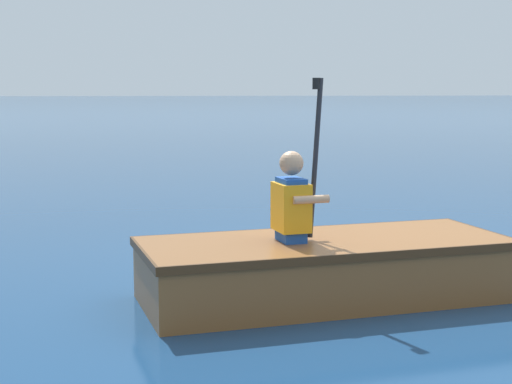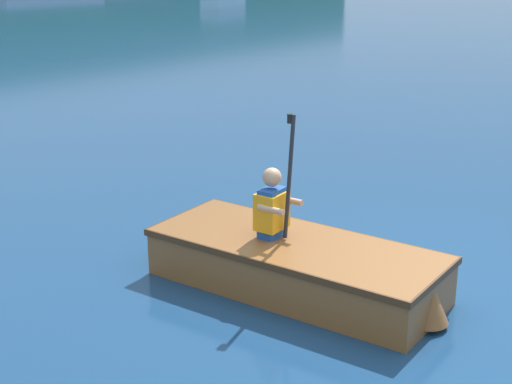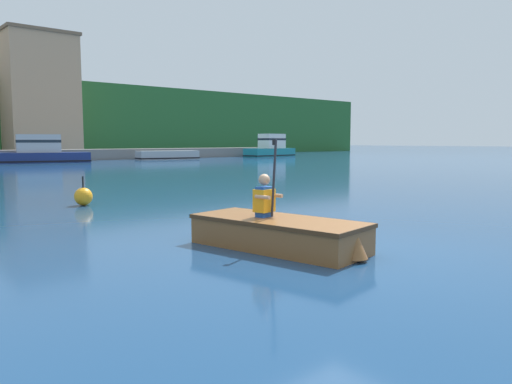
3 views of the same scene
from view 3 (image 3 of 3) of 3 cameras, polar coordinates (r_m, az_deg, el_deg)
The scene contains 8 objects.
ground_plane at distance 7.27m, azimuth 10.25°, elevation -6.73°, with size 300.00×300.00×0.00m, color navy.
waterfront_tower_far at distance 56.94m, azimuth -24.45°, elevation 9.80°, with size 6.71×11.92×12.04m.
moored_boat_dock_west_inner at distance 50.90m, azimuth 1.69°, elevation 5.02°, with size 6.20×2.72×2.32m.
moored_boat_dock_center_far at distance 39.94m, azimuth -23.93°, elevation 4.12°, with size 8.13×4.12×2.07m.
moored_boat_dock_east_inner at distance 43.85m, azimuth -10.07°, elevation 4.14°, with size 5.49×2.56×0.75m.
rowboat_foreground at distance 7.30m, azimuth 2.81°, elevation -4.57°, with size 1.50×2.83×0.44m.
person_paddler at distance 7.41m, azimuth 1.00°, elevation -0.65°, with size 0.40×0.38×1.15m.
channel_buoy at distance 12.90m, azimuth -19.13°, elevation -0.49°, with size 0.44×0.44×0.72m.
Camera 3 is at (-5.50, -4.50, 1.57)m, focal length 35.00 mm.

